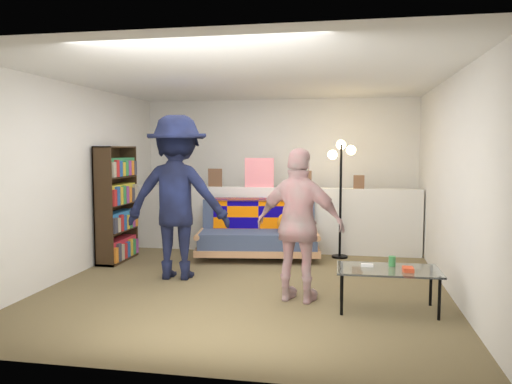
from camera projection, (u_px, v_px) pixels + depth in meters
ground at (250, 282)px, 5.97m from camera, size 5.00×5.00×0.00m
room_shell at (257, 142)px, 6.28m from camera, size 4.60×5.05×2.45m
half_wall_ledge at (272, 220)px, 7.69m from camera, size 4.45×0.15×1.00m
ledge_decor at (258, 176)px, 7.65m from camera, size 2.97×0.02×0.45m
futon_sofa at (259, 234)px, 7.26m from camera, size 1.85×1.07×0.75m
bookshelf at (116, 208)px, 7.05m from camera, size 0.27×0.81×1.63m
coffee_table at (389, 271)px, 4.91m from camera, size 1.01×0.56×0.52m
floor_lamp at (341, 175)px, 7.23m from camera, size 0.40×0.32×1.72m
person_left at (177, 197)px, 6.11m from camera, size 1.32×0.80×2.00m
person_right at (300, 225)px, 5.17m from camera, size 1.01×0.60×1.61m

